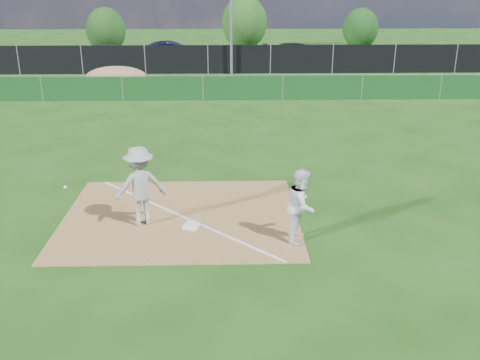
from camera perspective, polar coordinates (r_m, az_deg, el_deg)
name	(u,v)px	position (r m, az deg, el deg)	size (l,w,h in m)	color
ground	(198,126)	(22.41, -4.47, 5.75)	(90.00, 90.00, 0.00)	#1B490F
infield_dirt	(181,216)	(13.93, -6.30, -3.86)	(6.00, 5.00, 0.02)	olive
foul_line	(181,216)	(13.92, -6.30, -3.81)	(0.08, 7.00, 0.01)	white
green_fence	(203,89)	(27.14, -3.98, 9.71)	(44.00, 0.05, 1.20)	#103C16
dirt_mound	(116,77)	(31.19, -13.09, 10.65)	(3.38, 2.60, 1.17)	#9B724B
black_fence	(208,59)	(34.98, -3.44, 12.71)	(46.00, 0.04, 1.80)	black
parking_lot	(210,62)	(40.05, -3.17, 12.45)	(46.00, 9.00, 0.01)	black
light_pole	(231,9)	(34.36, -0.95, 17.79)	(0.16, 0.16, 8.00)	slate
first_base	(191,226)	(13.27, -5.23, -4.89)	(0.36, 0.36, 0.07)	white
play_at_first	(140,186)	(13.28, -10.63, -0.63)	(2.55, 1.17, 2.00)	#ADACAF
runner	(302,205)	(12.39, 6.60, -2.69)	(0.86, 0.67, 1.76)	white
car_left	(111,54)	(40.13, -13.55, 12.98)	(1.69, 4.20, 1.43)	#9A9CA1
car_mid	(172,53)	(39.23, -7.22, 13.30)	(1.65, 4.73, 1.56)	black
car_right	(300,54)	(39.05, 6.39, 13.24)	(2.06, 5.07, 1.47)	black
tree_left	(106,30)	(45.20, -14.13, 15.23)	(3.08, 3.08, 3.66)	#382316
tree_mid	(244,23)	(46.10, 0.48, 16.41)	(3.73, 3.73, 4.43)	#382316
tree_right	(360,29)	(47.61, 12.73, 15.48)	(2.93, 2.93, 3.48)	#382316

